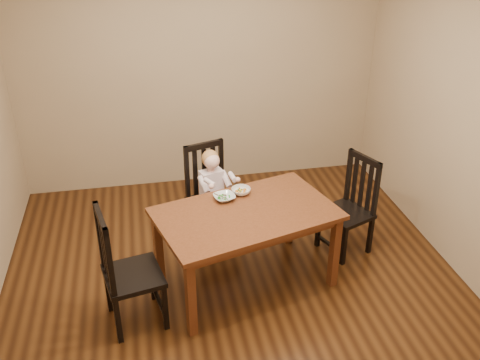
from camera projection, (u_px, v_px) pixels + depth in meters
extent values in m
cube|color=#47260F|center=(234.00, 282.00, 4.72)|extent=(4.00, 4.00, 0.01)
cube|color=#9F8565|center=(200.00, 69.00, 5.81)|extent=(4.00, 0.01, 2.70)
cube|color=#9F8565|center=(317.00, 325.00, 2.35)|extent=(4.00, 0.01, 2.70)
cube|color=#9F8565|center=(470.00, 123.00, 4.42)|extent=(0.01, 4.00, 2.70)
cube|color=#492411|center=(246.00, 214.00, 4.39)|extent=(1.63, 1.23, 0.04)
cube|color=#492411|center=(246.00, 220.00, 4.42)|extent=(1.49, 1.09, 0.08)
cube|color=#492411|center=(191.00, 299.00, 4.01)|extent=(0.08, 0.08, 0.69)
cube|color=#492411|center=(334.00, 252.00, 4.53)|extent=(0.08, 0.08, 0.69)
cube|color=#492411|center=(158.00, 248.00, 4.59)|extent=(0.08, 0.08, 0.69)
cube|color=#492411|center=(289.00, 212.00, 5.11)|extent=(0.08, 0.08, 0.69)
cube|color=black|center=(213.00, 203.00, 5.13)|extent=(0.52, 0.51, 0.04)
cube|color=black|center=(222.00, 209.00, 5.44)|extent=(0.05, 0.05, 0.39)
cube|color=black|center=(189.00, 218.00, 5.29)|extent=(0.05, 0.05, 0.39)
cube|color=black|center=(238.00, 225.00, 5.18)|extent=(0.05, 0.05, 0.39)
cube|color=black|center=(204.00, 235.00, 5.02)|extent=(0.05, 0.05, 0.39)
cube|color=black|center=(221.00, 165.00, 5.20)|extent=(0.05, 0.05, 0.54)
cube|color=black|center=(187.00, 173.00, 5.05)|extent=(0.05, 0.05, 0.54)
cube|color=black|center=(203.00, 145.00, 5.01)|extent=(0.39, 0.15, 0.06)
cube|color=black|center=(213.00, 169.00, 5.18)|extent=(0.05, 0.03, 0.47)
cube|color=black|center=(204.00, 171.00, 5.14)|extent=(0.05, 0.03, 0.47)
cube|color=black|center=(195.00, 173.00, 5.10)|extent=(0.05, 0.03, 0.47)
cube|color=black|center=(133.00, 276.00, 4.11)|extent=(0.51, 0.52, 0.04)
cube|color=black|center=(108.00, 290.00, 4.31)|extent=(0.05, 0.05, 0.41)
cube|color=black|center=(118.00, 321.00, 3.99)|extent=(0.05, 0.05, 0.41)
cube|color=black|center=(152.00, 279.00, 4.43)|extent=(0.05, 0.05, 0.41)
cube|color=black|center=(165.00, 308.00, 4.12)|extent=(0.05, 0.05, 0.41)
cube|color=black|center=(100.00, 235.00, 4.05)|extent=(0.05, 0.05, 0.58)
cube|color=black|center=(110.00, 263.00, 3.74)|extent=(0.05, 0.05, 0.58)
cube|color=black|center=(100.00, 218.00, 3.78)|extent=(0.12, 0.42, 0.06)
cube|color=black|center=(103.00, 244.00, 3.99)|extent=(0.03, 0.05, 0.50)
cube|color=black|center=(105.00, 252.00, 3.91)|extent=(0.03, 0.05, 0.50)
cube|color=black|center=(108.00, 259.00, 3.83)|extent=(0.03, 0.05, 0.50)
cube|color=black|center=(346.00, 213.00, 4.97)|extent=(0.52, 0.53, 0.04)
cube|color=black|center=(370.00, 235.00, 5.02)|extent=(0.05, 0.05, 0.38)
cube|color=black|center=(344.00, 219.00, 5.28)|extent=(0.05, 0.05, 0.38)
cube|color=black|center=(344.00, 247.00, 4.86)|extent=(0.05, 0.05, 0.38)
cube|color=black|center=(318.00, 229.00, 5.12)|extent=(0.05, 0.05, 0.38)
cube|color=black|center=(376.00, 190.00, 4.79)|extent=(0.05, 0.05, 0.53)
cube|color=black|center=(349.00, 174.00, 5.05)|extent=(0.05, 0.05, 0.53)
cube|color=black|center=(365.00, 159.00, 4.81)|extent=(0.18, 0.37, 0.06)
cube|color=black|center=(369.00, 189.00, 4.87)|extent=(0.03, 0.05, 0.46)
cube|color=black|center=(362.00, 185.00, 4.93)|extent=(0.03, 0.05, 0.46)
cube|color=black|center=(355.00, 181.00, 5.00)|extent=(0.03, 0.05, 0.46)
imported|color=silver|center=(224.00, 197.00, 4.55)|extent=(0.21, 0.21, 0.04)
imported|color=silver|center=(241.00, 191.00, 4.63)|extent=(0.17, 0.17, 0.05)
cube|color=silver|center=(221.00, 197.00, 4.50)|extent=(0.13, 0.07, 0.05)
cube|color=silver|center=(221.00, 198.00, 4.51)|extent=(0.05, 0.04, 0.01)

